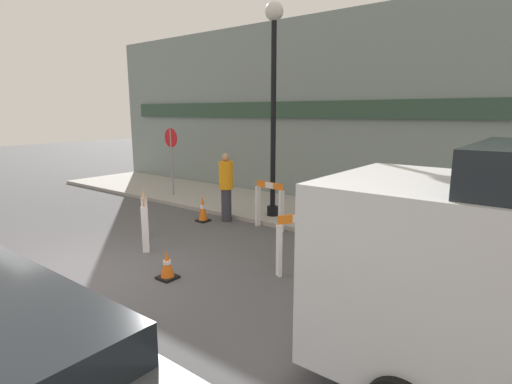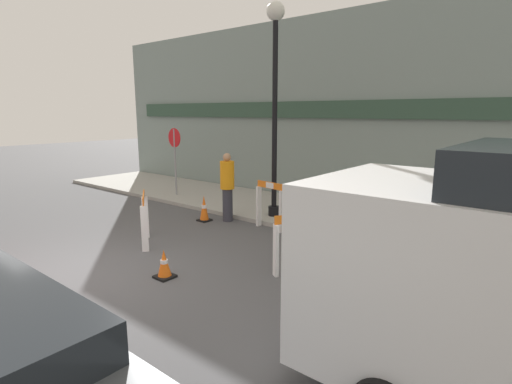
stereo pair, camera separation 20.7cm
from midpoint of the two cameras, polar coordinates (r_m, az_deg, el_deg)
ground_plane at (r=7.49m, az=-25.30°, el=-11.17°), size 60.00×60.00×0.00m
sidewalk_slab at (r=11.33m, az=2.84°, el=-2.33°), size 18.00×3.07×0.10m
storefront_facade at (r=12.36m, az=7.33°, el=11.38°), size 18.00×0.22×5.50m
streetlamp_post at (r=10.05m, az=1.92°, el=15.33°), size 0.44×0.44×5.17m
stop_sign at (r=12.97m, az=-12.45°, el=5.80°), size 0.60×0.06×2.13m
barricade_0 at (r=6.87m, az=5.15°, el=-7.12°), size 0.51×0.72×1.05m
barricade_1 at (r=9.38m, az=1.29°, el=-1.74°), size 0.83×0.24×1.13m
barricade_2 at (r=8.59m, az=-16.29°, el=-3.51°), size 0.86×0.68×1.08m
traffic_cone_0 at (r=6.91m, az=-13.43°, el=-10.14°), size 0.30×0.30×0.49m
traffic_cone_1 at (r=8.92m, az=7.13°, el=-4.72°), size 0.30×0.30×0.57m
traffic_cone_2 at (r=10.20m, az=-8.19°, el=-2.44°), size 0.30×0.30×0.66m
traffic_cone_3 at (r=7.38m, az=9.84°, el=-7.86°), size 0.30×0.30×0.66m
person_worker at (r=10.03m, az=-4.88°, el=0.98°), size 0.50×0.50×1.73m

